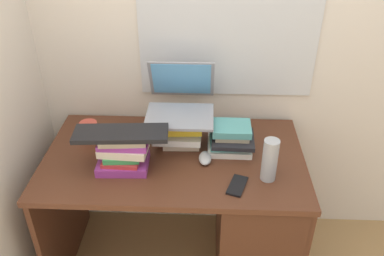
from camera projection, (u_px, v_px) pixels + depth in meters
wall_back at (179, 21)px, 2.01m from camera, size 6.00×0.06×2.60m
desk at (235, 214)px, 2.11m from camera, size 1.26×0.72×0.77m
book_stack_tall at (180, 131)px, 2.00m from camera, size 0.24×0.18×0.15m
book_stack_keyboard_riser at (123, 152)px, 1.85m from camera, size 0.24×0.20×0.17m
book_stack_side at (231, 139)px, 1.97m from camera, size 0.23×0.21×0.14m
laptop at (181, 100)px, 1.99m from camera, size 0.33×0.34×0.24m
keyboard at (121, 134)px, 1.80m from camera, size 0.43×0.17×0.02m
computer_mouse at (205, 158)px, 1.91m from camera, size 0.06×0.10×0.04m
mug at (90, 131)px, 2.06m from camera, size 0.13×0.09×0.10m
water_bottle at (270, 160)px, 1.76m from camera, size 0.07×0.07×0.20m
cell_phone at (237, 186)px, 1.77m from camera, size 0.11×0.15×0.01m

